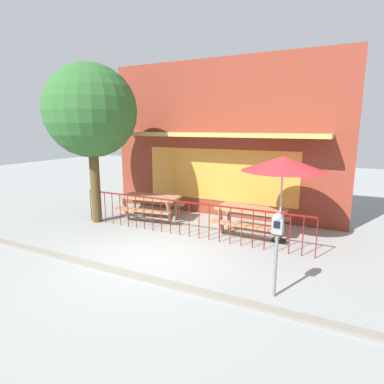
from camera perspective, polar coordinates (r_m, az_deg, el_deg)
ground at (r=7.52m, az=-7.39°, el=-11.41°), size 40.00×40.00×0.00m
pub_storefront at (r=10.70m, az=5.30°, el=9.23°), size 7.96×1.42×5.01m
patio_fence_front at (r=8.62m, az=-1.37°, el=-3.61°), size 6.71×0.04×0.97m
picnic_table_left at (r=10.21m, az=-7.33°, el=-1.60°), size 1.96×1.58×0.79m
picnic_table_right at (r=8.82m, az=10.35°, el=-3.81°), size 1.84×1.42×0.79m
patio_umbrella at (r=8.25m, az=15.82°, el=4.81°), size 2.04×2.04×2.21m
parking_meter_near at (r=5.64m, az=14.86°, el=-6.94°), size 0.18×0.17×1.51m
street_tree at (r=10.13m, az=-17.47°, el=13.39°), size 2.70×2.70×4.71m
curb_edge at (r=6.84m, az=-11.92°, el=-14.00°), size 11.14×0.20×0.11m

